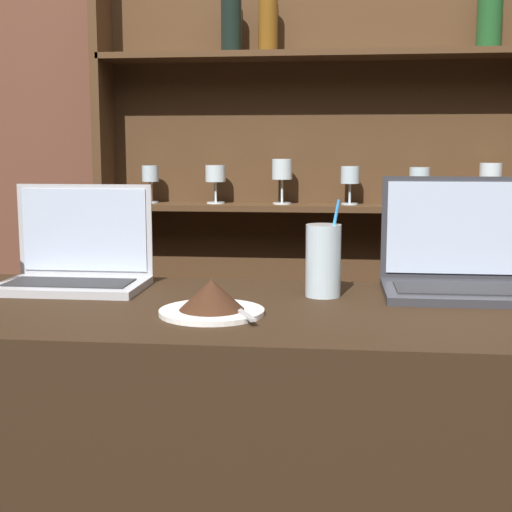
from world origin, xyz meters
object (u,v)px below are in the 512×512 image
at_px(laptop_far, 457,268).
at_px(laptop_near, 77,264).
at_px(cake_plate, 212,300).
at_px(water_glass, 323,260).

bearing_deg(laptop_far, laptop_near, -177.90).
relative_size(laptop_far, cake_plate, 1.60).
bearing_deg(laptop_far, cake_plate, -151.55).
distance_m(laptop_near, water_glass, 0.58).
bearing_deg(water_glass, laptop_far, 14.26).
distance_m(cake_plate, water_glass, 0.30).
bearing_deg(cake_plate, laptop_near, 146.01).
distance_m(laptop_near, laptop_far, 0.88).
bearing_deg(laptop_near, cake_plate, -33.99).
height_order(laptop_near, water_glass, laptop_near).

